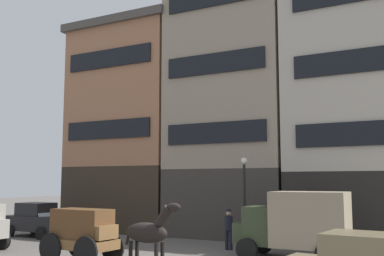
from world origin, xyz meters
TOP-DOWN VIEW (x-y plane):
  - building_far_left at (-8.37, 9.89)m, footprint 7.60×6.55m
  - building_center_left at (-1.34, 9.89)m, footprint 7.15×6.55m
  - cargo_wagon at (-3.15, -1.13)m, footprint 2.99×1.69m
  - draft_horse at (-0.20, -1.13)m, footprint 2.35×0.71m
  - delivery_truck_far at (3.78, 3.15)m, footprint 4.37×2.16m
  - sedan_light at (-10.81, 3.96)m, footprint 3.76×1.97m
  - pedestrian_officer at (0.46, 4.33)m, footprint 0.41×0.41m
  - streetlamp_curbside at (0.83, 5.35)m, footprint 0.32×0.32m

SIDE VIEW (x-z plane):
  - sedan_light at x=-10.81m, z-range 0.00..1.83m
  - pedestrian_officer at x=0.46m, z-range 0.08..1.88m
  - cargo_wagon at x=-3.15m, z-range 0.16..2.14m
  - draft_horse at x=-0.20m, z-range 0.12..2.42m
  - delivery_truck_far at x=3.78m, z-range 0.11..2.73m
  - streetlamp_curbside at x=0.83m, z-range 0.61..4.73m
  - building_far_left at x=-8.37m, z-range 0.04..13.10m
  - building_center_left at x=-1.34m, z-range 0.04..15.35m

